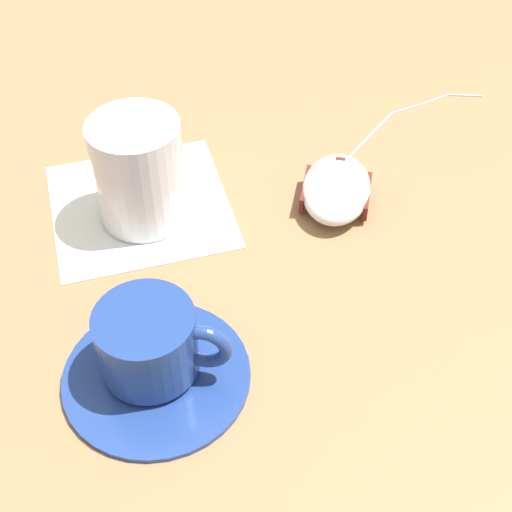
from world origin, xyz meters
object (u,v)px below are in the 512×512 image
(saucer, at_px, (156,374))
(computer_mouse, at_px, (336,189))
(drinking_glass, at_px, (139,172))
(coffee_cup, at_px, (150,342))

(saucer, relative_size, computer_mouse, 1.47)
(computer_mouse, bearing_deg, saucer, 152.81)
(computer_mouse, distance_m, drinking_glass, 0.18)
(saucer, relative_size, coffee_cup, 1.41)
(saucer, distance_m, computer_mouse, 0.25)
(coffee_cup, relative_size, drinking_glass, 1.01)
(saucer, height_order, coffee_cup, coffee_cup)
(coffee_cup, bearing_deg, computer_mouse, -28.38)
(computer_mouse, height_order, drinking_glass, drinking_glass)
(coffee_cup, xyz_separation_m, drinking_glass, (0.17, 0.06, 0.02))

